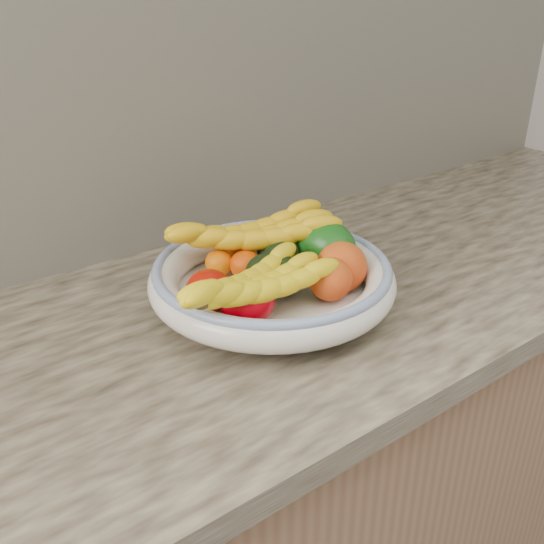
{
  "coord_description": "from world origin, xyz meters",
  "views": [
    {
      "loc": [
        -0.51,
        0.98,
        1.38
      ],
      "look_at": [
        0.0,
        1.66,
        0.96
      ],
      "focal_mm": 40.0,
      "sensor_mm": 36.0,
      "label": 1
    }
  ],
  "objects": [
    {
      "name": "peach_front",
      "position": [
        0.05,
        1.58,
        0.97
      ],
      "size": [
        0.08,
        0.08,
        0.07
      ],
      "primitive_type": "ellipsoid",
      "rotation": [
        0.0,
        0.0,
        -0.21
      ],
      "color": "orange",
      "rests_on": "fruit_bowl"
    },
    {
      "name": "fruit_bowl",
      "position": [
        0.0,
        1.66,
        0.95
      ],
      "size": [
        0.39,
        0.39,
        0.08
      ],
      "color": "silver",
      "rests_on": "kitchen_counter"
    },
    {
      "name": "avocado_center",
      "position": [
        -0.0,
        1.65,
        0.96
      ],
      "size": [
        0.11,
        0.12,
        0.07
      ],
      "primitive_type": "ellipsoid",
      "rotation": [
        0.0,
        0.0,
        0.57
      ],
      "color": "black",
      "rests_on": "fruit_bowl"
    },
    {
      "name": "clementine_back_right",
      "position": [
        0.02,
        1.78,
        0.95
      ],
      "size": [
        0.05,
        0.05,
        0.04
      ],
      "primitive_type": "ellipsoid",
      "rotation": [
        0.0,
        0.0,
        0.11
      ],
      "color": "#DC4E04",
      "rests_on": "fruit_bowl"
    },
    {
      "name": "tomato_near_left",
      "position": [
        -0.08,
        1.61,
        0.96
      ],
      "size": [
        0.1,
        0.1,
        0.07
      ],
      "primitive_type": "ellipsoid",
      "rotation": [
        0.0,
        0.0,
        0.34
      ],
      "color": "#BD000D",
      "rests_on": "fruit_bowl"
    },
    {
      "name": "clementine_back_left",
      "position": [
        -0.04,
        1.75,
        0.95
      ],
      "size": [
        0.06,
        0.06,
        0.04
      ],
      "primitive_type": "ellipsoid",
      "rotation": [
        0.0,
        0.0,
        -0.27
      ],
      "color": "orange",
      "rests_on": "fruit_bowl"
    },
    {
      "name": "clementine_back_mid",
      "position": [
        -0.01,
        1.72,
        0.95
      ],
      "size": [
        0.07,
        0.07,
        0.05
      ],
      "primitive_type": "ellipsoid",
      "rotation": [
        0.0,
        0.0,
        0.42
      ],
      "color": "#E24D04",
      "rests_on": "fruit_bowl"
    },
    {
      "name": "kitchen_counter",
      "position": [
        0.0,
        1.69,
        0.46
      ],
      "size": [
        2.44,
        0.66,
        1.4
      ],
      "color": "brown",
      "rests_on": "ground"
    },
    {
      "name": "avocado_right",
      "position": [
        0.05,
        1.71,
        0.96
      ],
      "size": [
        0.1,
        0.12,
        0.07
      ],
      "primitive_type": "ellipsoid",
      "rotation": [
        0.0,
        0.0,
        -0.35
      ],
      "color": "black",
      "rests_on": "fruit_bowl"
    },
    {
      "name": "banana_bunch_back",
      "position": [
        0.02,
        1.74,
        0.99
      ],
      "size": [
        0.32,
        0.2,
        0.09
      ],
      "primitive_type": null,
      "rotation": [
        0.0,
        0.0,
        -0.3
      ],
      "color": "yellow",
      "rests_on": "fruit_bowl"
    },
    {
      "name": "banana_bunch_front",
      "position": [
        -0.08,
        1.6,
        0.98
      ],
      "size": [
        0.29,
        0.15,
        0.08
      ],
      "primitive_type": null,
      "rotation": [
        0.0,
        0.0,
        0.15
      ],
      "color": "yellow",
      "rests_on": "fruit_bowl"
    },
    {
      "name": "green_mango",
      "position": [
        0.11,
        1.67,
        0.98
      ],
      "size": [
        0.13,
        0.14,
        0.11
      ],
      "primitive_type": "ellipsoid",
      "rotation": [
        0.0,
        0.31,
        0.19
      ],
      "color": "#0E4A0D",
      "rests_on": "fruit_bowl"
    },
    {
      "name": "tomato_left",
      "position": [
        -0.11,
        1.66,
        0.96
      ],
      "size": [
        0.08,
        0.08,
        0.06
      ],
      "primitive_type": "ellipsoid",
      "rotation": [
        0.0,
        0.0,
        -0.17
      ],
      "color": "#A50F03",
      "rests_on": "fruit_bowl"
    },
    {
      "name": "peach_right",
      "position": [
        0.09,
        1.6,
        0.97
      ],
      "size": [
        0.11,
        0.11,
        0.08
      ],
      "primitive_type": "ellipsoid",
      "rotation": [
        0.0,
        0.0,
        -0.39
      ],
      "color": "orange",
      "rests_on": "fruit_bowl"
    }
  ]
}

